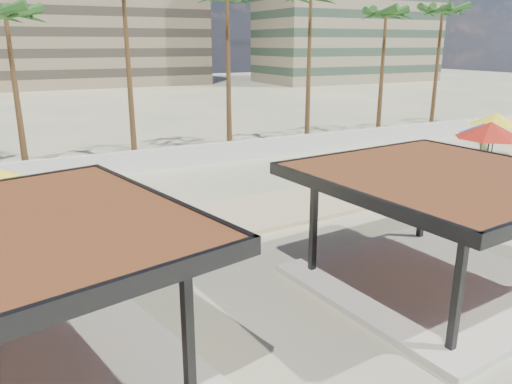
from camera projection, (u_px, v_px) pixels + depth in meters
ground at (388, 275)px, 15.14m from camera, size 200.00×200.00×0.00m
promenade at (307, 198)px, 22.53m from camera, size 44.45×7.97×0.24m
boundary_wall at (199, 155)px, 28.61m from camera, size 56.00×0.30×1.20m
pavilion_central at (438, 219)px, 13.91m from camera, size 7.45×7.45×3.44m
pavilion_west at (2, 298)px, 9.49m from camera, size 8.37×8.37×3.55m
umbrella_b at (1, 179)px, 16.89m from camera, size 3.47×3.47×2.52m
umbrella_c at (491, 130)px, 24.24m from camera, size 4.11×4.11×2.93m
umbrella_d at (483, 129)px, 27.63m from camera, size 3.48×3.48×2.34m
umbrella_e at (496, 119)px, 29.29m from camera, size 3.95×3.95×2.67m
lounger_a at (128, 206)px, 20.36m from camera, size 1.12×2.13×0.77m
lounger_b at (445, 183)px, 23.79m from camera, size 1.04×2.04×0.74m
lounger_c at (505, 173)px, 25.63m from camera, size 1.40×2.04×0.74m
lounger_d at (491, 154)px, 29.95m from camera, size 1.32×2.20×0.79m
palm_c at (6, 20)px, 24.39m from camera, size 3.00×3.00×9.02m
palm_e at (227, 3)px, 29.55m from camera, size 3.00×3.00×10.26m
palm_f at (311, 2)px, 32.26m from camera, size 3.00×3.00×10.54m
palm_g at (386, 18)px, 34.79m from camera, size 3.00×3.00×9.60m
palm_h at (442, 15)px, 37.81m from camera, size 3.00×3.00×10.00m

